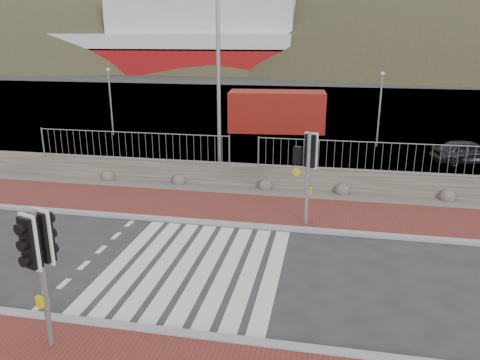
% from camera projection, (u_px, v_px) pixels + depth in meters
% --- Properties ---
extents(ground, '(220.00, 220.00, 0.00)m').
position_uv_depth(ground, '(195.00, 267.00, 12.65)').
color(ground, '#28282B').
rests_on(ground, ground).
extents(sidewalk_far, '(40.00, 3.00, 0.08)m').
position_uv_depth(sidewalk_far, '(230.00, 208.00, 16.86)').
color(sidewalk_far, maroon).
rests_on(sidewalk_far, ground).
extents(kerb_near, '(40.00, 0.25, 0.12)m').
position_uv_depth(kerb_near, '(155.00, 331.00, 9.82)').
color(kerb_near, gray).
rests_on(kerb_near, ground).
extents(kerb_far, '(40.00, 0.25, 0.12)m').
position_uv_depth(kerb_far, '(221.00, 223.00, 15.45)').
color(kerb_far, gray).
rests_on(kerb_far, ground).
extents(zebra_crossing, '(4.62, 5.60, 0.01)m').
position_uv_depth(zebra_crossing, '(195.00, 267.00, 12.65)').
color(zebra_crossing, silver).
rests_on(zebra_crossing, ground).
extents(gravel_strip, '(40.00, 1.50, 0.06)m').
position_uv_depth(gravel_strip, '(241.00, 191.00, 18.73)').
color(gravel_strip, '#59544C').
rests_on(gravel_strip, ground).
extents(stone_wall, '(40.00, 0.60, 0.90)m').
position_uv_depth(stone_wall, '(244.00, 175.00, 19.36)').
color(stone_wall, '#4D463F').
rests_on(stone_wall, ground).
extents(railing, '(18.07, 0.07, 1.22)m').
position_uv_depth(railing, '(244.00, 144.00, 18.81)').
color(railing, gray).
rests_on(railing, stone_wall).
extents(quay, '(120.00, 40.00, 0.50)m').
position_uv_depth(quay, '(290.00, 111.00, 38.80)').
color(quay, '#4C4C4F').
rests_on(quay, ground).
extents(water, '(220.00, 50.00, 0.05)m').
position_uv_depth(water, '(311.00, 76.00, 71.61)').
color(water, '#3F4C54').
rests_on(water, ground).
extents(ferry, '(50.00, 16.00, 20.00)m').
position_uv_depth(ferry, '(167.00, 39.00, 79.24)').
color(ferry, maroon).
rests_on(ferry, ground).
extents(hills_backdrop, '(254.00, 90.00, 100.00)m').
position_uv_depth(hills_backdrop, '(343.00, 176.00, 100.63)').
color(hills_backdrop, '#2E321E').
rests_on(hills_backdrop, ground).
extents(traffic_signal_near, '(0.48, 0.38, 2.94)m').
position_uv_depth(traffic_signal_near, '(39.00, 251.00, 8.77)').
color(traffic_signal_near, gray).
rests_on(traffic_signal_near, ground).
extents(traffic_signal_far, '(0.77, 0.48, 3.12)m').
position_uv_depth(traffic_signal_far, '(307.00, 159.00, 14.75)').
color(traffic_signal_far, gray).
rests_on(traffic_signal_far, ground).
extents(streetlight, '(1.91, 0.68, 9.16)m').
position_uv_depth(streetlight, '(222.00, 57.00, 18.88)').
color(streetlight, gray).
rests_on(streetlight, ground).
extents(shipping_container, '(6.36, 3.13, 2.56)m').
position_uv_depth(shipping_container, '(277.00, 111.00, 30.40)').
color(shipping_container, maroon).
rests_on(shipping_container, ground).
extents(car_a, '(3.62, 2.12, 1.16)m').
position_uv_depth(car_a, '(468.00, 152.00, 22.77)').
color(car_a, black).
rests_on(car_a, ground).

